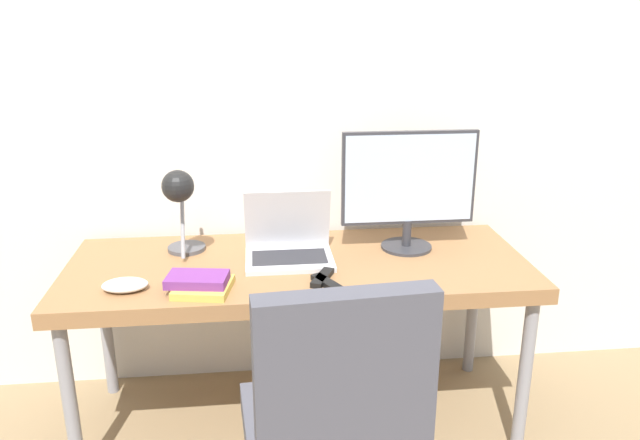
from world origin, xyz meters
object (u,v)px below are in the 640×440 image
at_px(office_chair, 333,432).
at_px(game_controller, 125,285).
at_px(laptop, 289,246).
at_px(desk_lamp, 180,198).
at_px(monitor, 409,185).
at_px(book_stack, 200,284).

relative_size(office_chair, game_controller, 6.64).
height_order(laptop, game_controller, laptop).
relative_size(laptop, desk_lamp, 0.92).
relative_size(monitor, game_controller, 3.41).
xyz_separation_m(desk_lamp, game_controller, (-0.18, -0.26, -0.23)).
height_order(desk_lamp, game_controller, desk_lamp).
xyz_separation_m(laptop, desk_lamp, (-0.41, 0.03, 0.20)).
xyz_separation_m(book_stack, game_controller, (-0.26, 0.03, -0.01)).
bearing_deg(book_stack, office_chair, -59.44).
bearing_deg(laptop, monitor, 7.69).
bearing_deg(desk_lamp, monitor, 2.41).
xyz_separation_m(monitor, book_stack, (-0.81, -0.33, -0.24)).
bearing_deg(game_controller, desk_lamp, 55.76).
distance_m(monitor, book_stack, 0.91).
bearing_deg(laptop, game_controller, -158.39).
height_order(office_chair, game_controller, office_chair).
relative_size(desk_lamp, book_stack, 1.53).
distance_m(desk_lamp, game_controller, 0.39).
relative_size(desk_lamp, office_chair, 0.35).
relative_size(book_stack, game_controller, 1.51).
distance_m(office_chair, game_controller, 0.95).
xyz_separation_m(office_chair, book_stack, (-0.38, 0.65, 0.15)).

